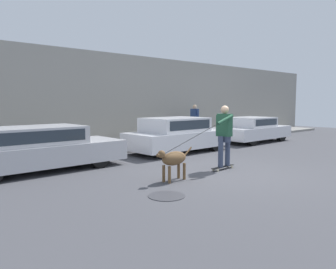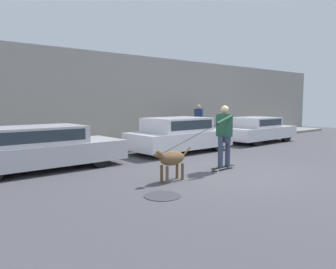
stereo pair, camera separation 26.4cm
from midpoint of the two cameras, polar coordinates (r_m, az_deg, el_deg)
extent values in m
plane|color=#47474C|center=(8.96, 10.28, -6.47)|extent=(36.00, 36.00, 0.00)
cube|color=gray|center=(13.92, -10.69, 5.92)|extent=(32.00, 0.30, 3.92)
cube|color=gray|center=(13.07, -8.16, -2.34)|extent=(30.00, 1.91, 0.13)
cylinder|color=black|center=(10.90, -14.89, -2.80)|extent=(0.61, 0.21, 0.61)
cylinder|color=black|center=(9.58, -10.97, -3.85)|extent=(0.61, 0.21, 0.61)
cube|color=#BCBCC1|center=(9.65, -20.59, -3.10)|extent=(4.63, 1.84, 0.56)
cube|color=#BCBCC1|center=(9.52, -21.74, -0.11)|extent=(2.64, 1.62, 0.47)
cube|color=#28333D|center=(8.78, -20.07, -0.35)|extent=(2.29, 0.06, 0.30)
cylinder|color=black|center=(13.72, 4.29, -0.90)|extent=(0.62, 0.22, 0.62)
cylinder|color=black|center=(12.69, 9.26, -1.49)|extent=(0.62, 0.22, 0.62)
cylinder|color=black|center=(12.10, -4.06, -1.78)|extent=(0.62, 0.22, 0.62)
cylinder|color=black|center=(10.91, 0.82, -2.58)|extent=(0.62, 0.22, 0.62)
cube|color=silver|center=(12.29, 2.76, -0.82)|extent=(4.06, 1.89, 0.60)
cube|color=silver|center=(12.13, 2.22, 1.73)|extent=(2.33, 1.67, 0.51)
cube|color=#28333D|center=(11.55, 4.97, 1.65)|extent=(2.01, 0.06, 0.33)
cylinder|color=black|center=(17.37, 15.84, 0.36)|extent=(0.67, 0.21, 0.67)
cylinder|color=black|center=(16.56, 20.30, -0.02)|extent=(0.67, 0.21, 0.67)
cylinder|color=black|center=(15.41, 10.80, -0.17)|extent=(0.67, 0.21, 0.67)
cylinder|color=black|center=(14.50, 15.58, -0.64)|extent=(0.67, 0.21, 0.67)
cube|color=silver|center=(15.92, 15.73, 0.37)|extent=(3.96, 1.86, 0.52)
cube|color=silver|center=(15.75, 15.46, 2.09)|extent=(1.99, 1.65, 0.45)
cube|color=#28333D|center=(15.32, 17.97, 2.01)|extent=(1.73, 0.04, 0.29)
cylinder|color=brown|center=(7.59, 0.84, -7.04)|extent=(0.07, 0.07, 0.40)
cylinder|color=brown|center=(7.72, -0.14, -6.83)|extent=(0.07, 0.07, 0.40)
cylinder|color=brown|center=(7.98, 3.50, -6.43)|extent=(0.07, 0.07, 0.40)
cylinder|color=brown|center=(8.10, 2.52, -6.25)|extent=(0.07, 0.07, 0.40)
ellipsoid|color=brown|center=(7.78, 1.72, -4.17)|extent=(0.79, 0.41, 0.33)
sphere|color=brown|center=(7.45, -0.55, -3.45)|extent=(0.18, 0.18, 0.18)
cylinder|color=brown|center=(7.39, -0.99, -3.62)|extent=(0.11, 0.09, 0.08)
cylinder|color=brown|center=(8.13, 4.12, -3.05)|extent=(0.31, 0.07, 0.23)
cylinder|color=beige|center=(8.96, 9.44, -6.23)|extent=(0.07, 0.03, 0.07)
cylinder|color=beige|center=(9.05, 8.69, -6.10)|extent=(0.07, 0.03, 0.07)
cylinder|color=beige|center=(9.49, 11.91, -5.61)|extent=(0.07, 0.03, 0.07)
cylinder|color=beige|center=(9.58, 11.17, -5.50)|extent=(0.07, 0.03, 0.07)
cube|color=black|center=(9.26, 10.34, -5.59)|extent=(0.93, 0.18, 0.02)
cylinder|color=#38425B|center=(9.09, 9.95, -3.03)|extent=(0.14, 0.14, 0.85)
cylinder|color=#38425B|center=(9.35, 11.15, -2.81)|extent=(0.14, 0.14, 0.85)
cube|color=#38425B|center=(9.18, 10.60, -0.83)|extent=(0.19, 0.32, 0.17)
cube|color=#235138|center=(9.14, 10.64, 1.63)|extent=(0.23, 0.41, 0.62)
sphere|color=tan|center=(9.13, 10.69, 4.27)|extent=(0.22, 0.22, 0.22)
cylinder|color=#235138|center=(9.29, 9.43, 1.50)|extent=(0.09, 0.09, 0.59)
cylinder|color=#235138|center=(8.79, 10.72, 2.53)|extent=(0.59, 0.12, 0.28)
cylinder|color=black|center=(7.98, 4.81, -0.71)|extent=(1.85, 0.10, 0.66)
cylinder|color=#28282D|center=(16.07, 5.61, 0.88)|extent=(0.15, 0.15, 0.82)
cylinder|color=#28282D|center=(15.93, 5.98, 0.83)|extent=(0.15, 0.15, 0.82)
cube|color=navy|center=(15.96, 5.82, 3.39)|extent=(0.27, 0.45, 0.60)
cylinder|color=navy|center=(16.16, 5.27, 3.48)|extent=(0.09, 0.09, 0.57)
cylinder|color=navy|center=(15.75, 6.39, 3.41)|extent=(0.09, 0.09, 0.57)
sphere|color=tan|center=(15.95, 5.83, 4.83)|extent=(0.20, 0.20, 0.20)
cube|color=tan|center=(16.18, 5.25, 1.97)|extent=(0.14, 0.27, 0.29)
cylinder|color=#38383D|center=(6.64, 0.17, -10.64)|extent=(0.74, 0.74, 0.01)
camera|label=1|loc=(0.13, -89.19, 0.08)|focal=35.00mm
camera|label=2|loc=(0.13, 90.81, -0.08)|focal=35.00mm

